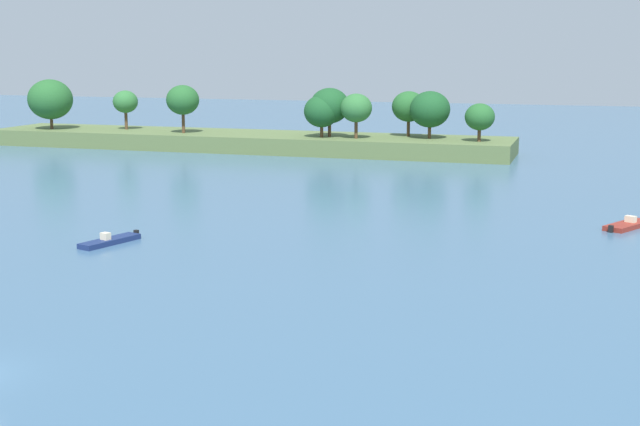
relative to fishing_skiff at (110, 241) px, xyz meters
name	(u,v)px	position (x,y,z in m)	size (l,w,h in m)	color
treeline_island	(248,130)	(-13.11, 59.01, 2.48)	(74.64, 12.60, 9.51)	#566B3D
fishing_skiff	(110,241)	(0.00, 0.00, 0.00)	(2.62, 5.28, 0.88)	navy
small_motorboat	(628,225)	(35.85, 17.26, 0.00)	(3.90, 5.30, 0.88)	maroon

